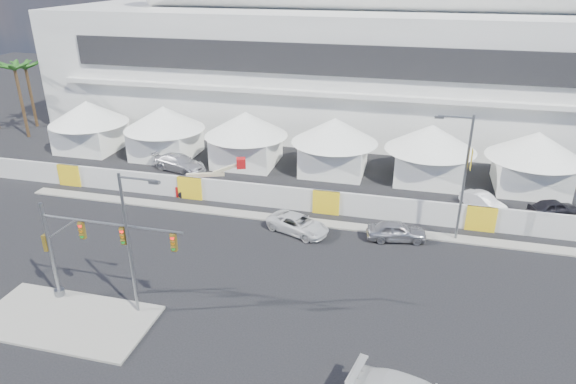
% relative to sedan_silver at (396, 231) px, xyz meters
% --- Properties ---
extents(ground, '(160.00, 160.00, 0.00)m').
position_rel_sedan_silver_xyz_m(ground, '(-11.85, -11.35, -0.74)').
color(ground, black).
rests_on(ground, ground).
extents(median_island, '(10.00, 5.00, 0.15)m').
position_rel_sedan_silver_xyz_m(median_island, '(-17.85, -14.35, -0.67)').
color(median_island, gray).
rests_on(median_island, ground).
extents(far_curb, '(80.00, 1.20, 0.12)m').
position_rel_sedan_silver_xyz_m(far_curb, '(8.15, 1.15, -0.68)').
color(far_curb, gray).
rests_on(far_curb, ground).
extents(stadium, '(80.00, 24.80, 21.98)m').
position_rel_sedan_silver_xyz_m(stadium, '(-3.14, 30.15, 8.71)').
color(stadium, silver).
rests_on(stadium, ground).
extents(tent_row, '(53.40, 8.40, 5.40)m').
position_rel_sedan_silver_xyz_m(tent_row, '(-11.35, 12.65, 2.41)').
color(tent_row, white).
rests_on(tent_row, ground).
extents(hoarding_fence, '(70.00, 0.25, 2.00)m').
position_rel_sedan_silver_xyz_m(hoarding_fence, '(-5.85, 3.15, 0.26)').
color(hoarding_fence, silver).
rests_on(hoarding_fence, ground).
extents(palm_cluster, '(10.60, 10.60, 8.55)m').
position_rel_sedan_silver_xyz_m(palm_cluster, '(-45.31, 18.15, 6.14)').
color(palm_cluster, '#47331E').
rests_on(palm_cluster, ground).
extents(sedan_silver, '(2.52, 4.60, 1.48)m').
position_rel_sedan_silver_xyz_m(sedan_silver, '(0.00, 0.00, 0.00)').
color(sedan_silver, '#A3A3A7').
rests_on(sedan_silver, ground).
extents(pickup_curb, '(3.91, 5.38, 1.36)m').
position_rel_sedan_silver_xyz_m(pickup_curb, '(-7.34, -0.62, -0.06)').
color(pickup_curb, silver).
rests_on(pickup_curb, ground).
extents(lot_car_a, '(3.79, 3.83, 1.32)m').
position_rel_sedan_silver_xyz_m(lot_car_a, '(6.73, 7.21, -0.08)').
color(lot_car_a, silver).
rests_on(lot_car_a, ground).
extents(lot_car_b, '(3.20, 4.53, 1.43)m').
position_rel_sedan_silver_xyz_m(lot_car_b, '(12.20, 7.14, -0.03)').
color(lot_car_b, black).
rests_on(lot_car_b, ground).
extents(lot_car_c, '(3.76, 6.00, 1.62)m').
position_rel_sedan_silver_xyz_m(lot_car_c, '(-21.70, 9.05, 0.07)').
color(lot_car_c, silver).
rests_on(lot_car_c, ground).
extents(traffic_mast, '(9.04, 0.61, 6.27)m').
position_rel_sedan_silver_xyz_m(traffic_mast, '(-17.54, -12.41, 2.97)').
color(traffic_mast, slate).
rests_on(traffic_mast, median_island).
extents(streetlight_median, '(2.40, 0.24, 8.68)m').
position_rel_sedan_silver_xyz_m(streetlight_median, '(-13.99, -12.59, 4.39)').
color(streetlight_median, slate).
rests_on(streetlight_median, median_island).
extents(streetlight_curb, '(2.82, 0.64, 9.54)m').
position_rel_sedan_silver_xyz_m(streetlight_curb, '(4.10, 1.15, 4.79)').
color(streetlight_curb, gray).
rests_on(streetlight_curb, ground).
extents(boom_lift, '(6.48, 2.44, 3.18)m').
position_rel_sedan_silver_xyz_m(boom_lift, '(-17.36, 4.15, 0.11)').
color(boom_lift, red).
rests_on(boom_lift, ground).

